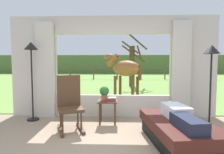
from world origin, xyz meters
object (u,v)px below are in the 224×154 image
at_px(rocking_chair, 70,103).
at_px(floor_lamp_left, 31,57).
at_px(pasture_tree, 132,64).
at_px(reclining_person, 179,115).
at_px(book_stack, 112,99).
at_px(side_table, 108,105).
at_px(potted_plant, 104,92).
at_px(recliner_sofa, 178,132).
at_px(floor_lamp_right, 211,62).
at_px(horse, 124,69).

relative_size(rocking_chair, floor_lamp_left, 0.60).
relative_size(floor_lamp_left, pasture_tree, 0.61).
xyz_separation_m(reclining_person, book_stack, (-1.16, 1.12, 0.04)).
relative_size(side_table, potted_plant, 1.63).
bearing_deg(floor_lamp_left, recliner_sofa, -22.71).
bearing_deg(rocking_chair, floor_lamp_left, 127.42).
height_order(book_stack, floor_lamp_left, floor_lamp_left).
bearing_deg(side_table, floor_lamp_right, -9.69).
xyz_separation_m(side_table, potted_plant, (-0.08, 0.06, 0.28)).
height_order(horse, pasture_tree, pasture_tree).
bearing_deg(floor_lamp_left, floor_lamp_right, -7.49).
height_order(rocking_chair, floor_lamp_right, floor_lamp_right).
xyz_separation_m(rocking_chair, floor_lamp_right, (2.88, 0.09, 0.86)).
bearing_deg(recliner_sofa, floor_lamp_left, 149.28).
relative_size(recliner_sofa, floor_lamp_left, 0.97).
bearing_deg(floor_lamp_right, side_table, 170.31).
bearing_deg(potted_plant, floor_lamp_left, 176.86).
bearing_deg(horse, reclining_person, -130.56).
distance_m(reclining_person, floor_lamp_left, 3.49).
distance_m(side_table, floor_lamp_right, 2.37).
xyz_separation_m(reclining_person, floor_lamp_left, (-3.07, 1.33, 0.99)).
xyz_separation_m(potted_plant, floor_lamp_left, (-1.74, 0.10, 0.81)).
height_order(recliner_sofa, horse, horse).
height_order(rocking_chair, side_table, rocking_chair).
relative_size(side_table, floor_lamp_right, 0.30).
height_order(recliner_sofa, side_table, side_table).
xyz_separation_m(reclining_person, potted_plant, (-1.34, 1.24, 0.18)).
relative_size(book_stack, floor_lamp_left, 0.11).
distance_m(reclining_person, book_stack, 1.61).
relative_size(side_table, book_stack, 2.48).
bearing_deg(floor_lamp_right, book_stack, 171.56).
distance_m(floor_lamp_left, floor_lamp_right, 3.98).
bearing_deg(rocking_chair, recliner_sofa, -41.17).
bearing_deg(side_table, rocking_chair, -149.04).
height_order(potted_plant, horse, horse).
relative_size(book_stack, horse, 0.12).
xyz_separation_m(reclining_person, side_table, (-1.26, 1.18, -0.10)).
height_order(side_table, book_stack, book_stack).
bearing_deg(side_table, reclining_person, -43.21).
relative_size(floor_lamp_right, pasture_tree, 0.57).
bearing_deg(book_stack, floor_lamp_right, -8.44).
relative_size(recliner_sofa, rocking_chair, 1.62).
bearing_deg(potted_plant, pasture_tree, 80.76).
relative_size(potted_plant, pasture_tree, 0.10).
relative_size(rocking_chair, book_stack, 5.33).
bearing_deg(book_stack, potted_plant, 144.95).
distance_m(reclining_person, horse, 4.42).
relative_size(reclining_person, side_table, 2.76).
relative_size(potted_plant, floor_lamp_left, 0.17).
bearing_deg(horse, potted_plant, -151.04).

